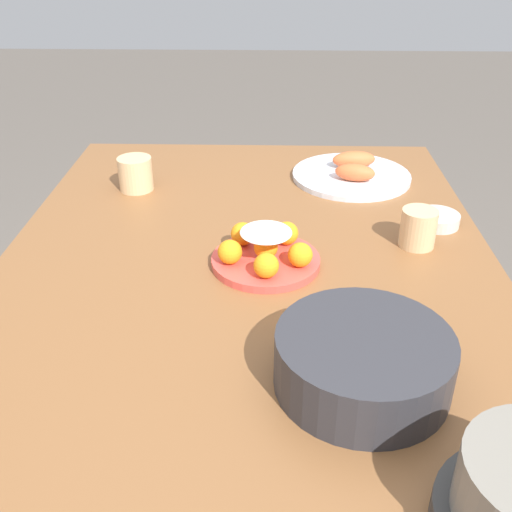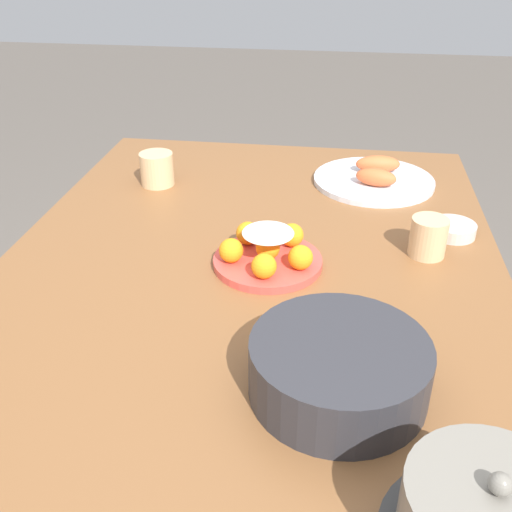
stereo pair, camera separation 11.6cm
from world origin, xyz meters
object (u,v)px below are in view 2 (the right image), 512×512
(dining_table, at_px, (244,316))
(serving_bowl, at_px, (339,367))
(cup_near, at_px, (157,169))
(cake_plate, at_px, (267,253))
(cup_far, at_px, (428,237))
(sauce_bowl, at_px, (453,229))
(seafood_platter, at_px, (374,178))

(dining_table, height_order, serving_bowl, serving_bowl)
(dining_table, relative_size, cup_near, 18.23)
(cake_plate, xyz_separation_m, cup_far, (-0.09, 0.32, 0.01))
(sauce_bowl, height_order, cup_far, cup_far)
(serving_bowl, height_order, seafood_platter, serving_bowl)
(cake_plate, relative_size, sauce_bowl, 2.21)
(sauce_bowl, bearing_deg, dining_table, -58.56)
(cake_plate, xyz_separation_m, seafood_platter, (-0.46, 0.22, -0.01))
(sauce_bowl, bearing_deg, serving_bowl, -23.91)
(seafood_platter, bearing_deg, cup_far, 14.69)
(cup_near, xyz_separation_m, cup_far, (0.28, 0.66, -0.00))
(dining_table, xyz_separation_m, sauce_bowl, (-0.26, 0.42, 0.09))
(dining_table, relative_size, cup_far, 19.13)
(dining_table, xyz_separation_m, seafood_platter, (-0.53, 0.26, 0.09))
(cake_plate, relative_size, seafood_platter, 0.70)
(cake_plate, relative_size, cup_far, 2.68)
(serving_bowl, xyz_separation_m, cup_near, (-0.72, -0.48, -0.01))
(sauce_bowl, relative_size, cup_far, 1.21)
(cup_near, bearing_deg, cake_plate, 42.18)
(dining_table, xyz_separation_m, serving_bowl, (0.28, 0.19, 0.13))
(cake_plate, bearing_deg, serving_bowl, 23.09)
(seafood_platter, xyz_separation_m, cup_near, (0.09, -0.56, 0.03))
(sauce_bowl, bearing_deg, seafood_platter, -149.02)
(dining_table, bearing_deg, seafood_platter, 153.75)
(seafood_platter, relative_size, cup_far, 3.82)
(cup_far, bearing_deg, seafood_platter, -165.31)
(cup_near, relative_size, cup_far, 1.05)
(cup_far, bearing_deg, cup_near, -113.09)
(cake_plate, bearing_deg, cup_far, 105.75)
(sauce_bowl, relative_size, cup_near, 1.16)
(dining_table, bearing_deg, cake_plate, 152.84)
(cup_far, bearing_deg, dining_table, -65.63)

